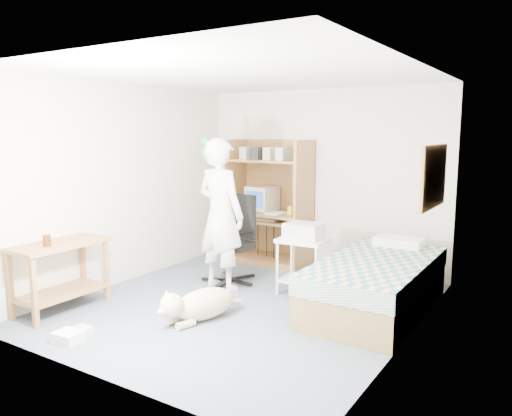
# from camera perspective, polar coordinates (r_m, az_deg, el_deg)

# --- Properties ---
(floor) EXTENTS (4.00, 4.00, 0.00)m
(floor) POSITION_cam_1_polar(r_m,az_deg,el_deg) (5.67, -1.41, -10.98)
(floor) COLOR #4B5766
(floor) RESTS_ON ground
(wall_back) EXTENTS (3.60, 0.02, 2.50)m
(wall_back) POSITION_cam_1_polar(r_m,az_deg,el_deg) (7.12, 7.55, 3.31)
(wall_back) COLOR silver
(wall_back) RESTS_ON floor
(wall_right) EXTENTS (0.02, 4.00, 2.50)m
(wall_right) POSITION_cam_1_polar(r_m,az_deg,el_deg) (4.63, 17.38, 0.14)
(wall_right) COLOR silver
(wall_right) RESTS_ON floor
(wall_left) EXTENTS (0.02, 4.00, 2.50)m
(wall_left) POSITION_cam_1_polar(r_m,az_deg,el_deg) (6.55, -14.68, 2.64)
(wall_left) COLOR silver
(wall_left) RESTS_ON floor
(ceiling) EXTENTS (3.60, 4.00, 0.02)m
(ceiling) POSITION_cam_1_polar(r_m,az_deg,el_deg) (5.37, -1.51, 15.02)
(ceiling) COLOR white
(ceiling) RESTS_ON wall_back
(computer_hutch) EXTENTS (1.20, 0.63, 1.80)m
(computer_hutch) POSITION_cam_1_polar(r_m,az_deg,el_deg) (7.26, 1.59, 0.07)
(computer_hutch) COLOR olive
(computer_hutch) RESTS_ON floor
(bed) EXTENTS (1.02, 2.02, 0.66)m
(bed) POSITION_cam_1_polar(r_m,az_deg,el_deg) (5.56, 13.58, -8.49)
(bed) COLOR brown
(bed) RESTS_ON floor
(side_desk) EXTENTS (0.50, 1.00, 0.75)m
(side_desk) POSITION_cam_1_polar(r_m,az_deg,el_deg) (5.74, -21.48, -6.20)
(side_desk) COLOR brown
(side_desk) RESTS_ON floor
(corkboard) EXTENTS (0.04, 0.94, 0.66)m
(corkboard) POSITION_cam_1_polar(r_m,az_deg,el_deg) (5.49, 19.65, 3.40)
(corkboard) COLOR #A17D48
(corkboard) RESTS_ON wall_right
(office_chair) EXTENTS (0.62, 0.62, 1.11)m
(office_chair) POSITION_cam_1_polar(r_m,az_deg,el_deg) (6.40, -2.67, -5.00)
(office_chair) COLOR black
(office_chair) RESTS_ON floor
(person) EXTENTS (0.72, 0.53, 1.84)m
(person) POSITION_cam_1_polar(r_m,az_deg,el_deg) (6.02, -4.07, -0.78)
(person) COLOR white
(person) RESTS_ON floor
(parrot) EXTENTS (0.14, 0.24, 0.37)m
(parrot) POSITION_cam_1_polar(r_m,az_deg,el_deg) (6.08, -5.60, 6.52)
(parrot) COLOR #138622
(parrot) RESTS_ON person
(dog) EXTENTS (0.52, 1.02, 0.39)m
(dog) POSITION_cam_1_polar(r_m,az_deg,el_deg) (5.21, -6.46, -10.85)
(dog) COLOR beige
(dog) RESTS_ON floor
(printer_cart) EXTENTS (0.58, 0.47, 0.67)m
(printer_cart) POSITION_cam_1_polar(r_m,az_deg,el_deg) (5.94, 5.43, -5.59)
(printer_cart) COLOR silver
(printer_cart) RESTS_ON floor
(printer) EXTENTS (0.43, 0.34, 0.18)m
(printer) POSITION_cam_1_polar(r_m,az_deg,el_deg) (5.87, 5.47, -2.60)
(printer) COLOR #BBBAB5
(printer) RESTS_ON printer_cart
(crt_monitor) EXTENTS (0.39, 0.42, 0.35)m
(crt_monitor) POSITION_cam_1_polar(r_m,az_deg,el_deg) (7.32, 0.70, 1.13)
(crt_monitor) COLOR beige
(crt_monitor) RESTS_ON computer_hutch
(keyboard) EXTENTS (0.46, 0.18, 0.03)m
(keyboard) POSITION_cam_1_polar(r_m,az_deg,el_deg) (7.15, 0.95, -1.28)
(keyboard) COLOR beige
(keyboard) RESTS_ON computer_hutch
(pencil_cup) EXTENTS (0.08, 0.08, 0.12)m
(pencil_cup) POSITION_cam_1_polar(r_m,az_deg,el_deg) (7.00, 3.93, -0.28)
(pencil_cup) COLOR gold
(pencil_cup) RESTS_ON computer_hutch
(drink_glass) EXTENTS (0.08, 0.08, 0.12)m
(drink_glass) POSITION_cam_1_polar(r_m,az_deg,el_deg) (5.53, -22.78, -3.44)
(drink_glass) COLOR #3C1A09
(drink_glass) RESTS_ON side_desk
(floor_box_a) EXTENTS (0.26, 0.22, 0.10)m
(floor_box_a) POSITION_cam_1_polar(r_m,az_deg,el_deg) (5.02, -20.70, -13.63)
(floor_box_a) COLOR silver
(floor_box_a) RESTS_ON floor
(floor_box_b) EXTENTS (0.20, 0.23, 0.08)m
(floor_box_b) POSITION_cam_1_polar(r_m,az_deg,el_deg) (5.12, -19.59, -13.24)
(floor_box_b) COLOR #BBBBB6
(floor_box_b) RESTS_ON floor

